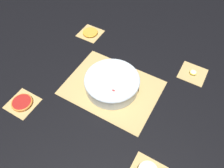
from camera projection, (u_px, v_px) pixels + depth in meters
The scene contains 9 objects.
ground_plane at pixel (112, 88), 1.09m from camera, with size 6.00×6.00×0.00m, color black.
bamboo_mat_center at pixel (112, 88), 1.09m from camera, with size 0.46×0.34×0.01m.
coaster_mat_near_left at pixel (23, 103), 1.04m from camera, with size 0.13×0.13×0.01m.
coaster_mat_far_left at pixel (90, 33), 1.34m from camera, with size 0.13×0.13×0.01m.
coaster_mat_far_right at pixel (193, 73), 1.15m from camera, with size 0.13×0.13×0.01m.
fruit_salad_bowl at pixel (112, 83), 1.06m from camera, with size 0.27×0.27×0.07m.
orange_slice_whole at pixel (90, 32), 1.34m from camera, with size 0.09×0.09×0.01m.
banana_coin_single at pixel (193, 73), 1.14m from camera, with size 0.04×0.04×0.01m.
grapefruit_slice at pixel (22, 102), 1.03m from camera, with size 0.10×0.10×0.01m.
Camera 1 is at (0.32, -0.56, 0.88)m, focal length 35.00 mm.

